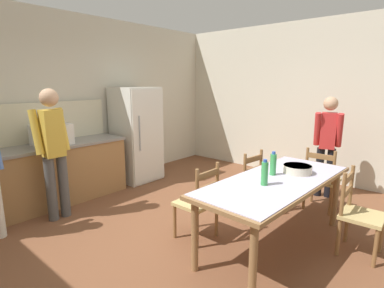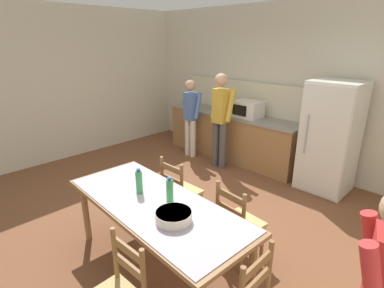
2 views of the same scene
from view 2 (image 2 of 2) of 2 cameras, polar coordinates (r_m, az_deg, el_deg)
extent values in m
plane|color=brown|center=(4.19, -2.39, -13.57)|extent=(8.32, 8.32, 0.00)
cube|color=beige|center=(5.73, 17.57, 10.15)|extent=(6.52, 0.12, 2.90)
cube|color=beige|center=(6.38, -23.34, 10.33)|extent=(0.12, 5.20, 2.90)
cube|color=#9E7042|center=(6.05, 7.50, 1.41)|extent=(2.83, 0.62, 0.87)
cube|color=gray|center=(5.93, 7.69, 5.58)|extent=(2.87, 0.66, 0.04)
cube|color=#B7BCC1|center=(6.32, 3.08, 6.63)|extent=(0.52, 0.38, 0.02)
cube|color=beige|center=(6.11, 9.62, 8.96)|extent=(2.83, 0.03, 0.60)
cube|color=silver|center=(5.04, 24.84, 1.14)|extent=(0.72, 0.68, 1.72)
cube|color=silver|center=(4.72, 23.31, 0.22)|extent=(0.69, 0.02, 1.65)
cylinder|color=#A5AAB2|center=(4.75, 20.95, 1.74)|extent=(0.02, 0.02, 0.60)
cube|color=white|center=(5.67, 10.57, 6.56)|extent=(0.50, 0.38, 0.30)
cube|color=black|center=(5.54, 8.99, 6.35)|extent=(0.30, 0.01, 0.19)
cylinder|color=olive|center=(3.80, -19.58, -12.14)|extent=(0.07, 0.07, 0.73)
cylinder|color=olive|center=(4.04, -11.12, -9.31)|extent=(0.07, 0.07, 0.73)
cylinder|color=olive|center=(2.87, 11.33, -22.85)|extent=(0.07, 0.07, 0.73)
cube|color=olive|center=(3.00, -7.07, -11.41)|extent=(2.14, 0.94, 0.04)
cube|color=#B7B2CC|center=(2.99, -7.09, -11.02)|extent=(2.05, 0.90, 0.01)
cylinder|color=green|center=(3.12, -10.04, -7.18)|extent=(0.07, 0.07, 0.24)
cylinder|color=#2D51B2|center=(3.07, -10.18, -4.92)|extent=(0.04, 0.04, 0.03)
cylinder|color=green|center=(2.91, -4.25, -9.02)|extent=(0.07, 0.07, 0.24)
cylinder|color=#2D51B2|center=(2.85, -4.32, -6.63)|extent=(0.04, 0.04, 0.03)
cylinder|color=beige|center=(2.68, -3.51, -13.57)|extent=(0.32, 0.32, 0.09)
cylinder|color=beige|center=(2.66, -3.53, -12.94)|extent=(0.31, 0.31, 0.02)
cylinder|color=olive|center=(3.99, 1.74, -11.94)|extent=(0.04, 0.04, 0.41)
cylinder|color=olive|center=(4.21, -1.90, -10.15)|extent=(0.04, 0.04, 0.41)
cylinder|color=olive|center=(3.79, -1.88, -13.84)|extent=(0.04, 0.04, 0.41)
cylinder|color=olive|center=(4.02, -5.50, -11.80)|extent=(0.04, 0.04, 0.41)
cube|color=tan|center=(3.89, -1.93, -9.06)|extent=(0.42, 0.40, 0.04)
cylinder|color=olive|center=(3.55, -1.97, -7.41)|extent=(0.04, 0.04, 0.46)
cylinder|color=olive|center=(3.80, -5.72, -5.65)|extent=(0.04, 0.04, 0.46)
cube|color=olive|center=(3.62, -3.96, -4.67)|extent=(0.36, 0.02, 0.07)
cube|color=olive|center=(3.68, -3.90, -6.83)|extent=(0.36, 0.02, 0.07)
cylinder|color=olive|center=(3.48, 13.22, -17.81)|extent=(0.04, 0.04, 0.41)
cylinder|color=olive|center=(3.66, 8.63, -15.40)|extent=(0.04, 0.04, 0.41)
cylinder|color=olive|center=(3.27, 9.29, -20.35)|extent=(0.04, 0.04, 0.41)
cylinder|color=olive|center=(3.46, 4.64, -17.57)|extent=(0.04, 0.04, 0.41)
cube|color=tan|center=(3.33, 9.14, -14.64)|extent=(0.46, 0.44, 0.04)
cylinder|color=olive|center=(2.99, 9.79, -13.30)|extent=(0.04, 0.04, 0.46)
cylinder|color=olive|center=(3.19, 4.87, -10.74)|extent=(0.04, 0.04, 0.46)
cube|color=olive|center=(3.02, 7.34, -9.90)|extent=(0.36, 0.06, 0.07)
cube|color=olive|center=(3.10, 7.22, -12.35)|extent=(0.36, 0.06, 0.07)
cylinder|color=olive|center=(2.59, -14.45, -19.44)|extent=(0.04, 0.04, 0.46)
cylinder|color=olive|center=(2.36, -9.25, -23.59)|extent=(0.04, 0.04, 0.46)
cube|color=olive|center=(2.39, -12.24, -19.09)|extent=(0.36, 0.03, 0.07)
cube|color=olive|center=(2.49, -11.97, -21.84)|extent=(0.36, 0.03, 0.07)
cylinder|color=olive|center=(2.47, 14.52, -21.72)|extent=(0.04, 0.04, 0.46)
cube|color=olive|center=(2.26, 12.38, -21.66)|extent=(0.03, 0.36, 0.07)
cube|color=olive|center=(2.36, 12.09, -24.45)|extent=(0.03, 0.36, 0.07)
cylinder|color=silver|center=(6.13, -0.84, 1.33)|extent=(0.11, 0.11, 0.76)
cylinder|color=silver|center=(6.03, 0.17, 1.02)|extent=(0.11, 0.11, 0.76)
cube|color=#5175BC|center=(5.91, -0.35, 7.21)|extent=(0.22, 0.18, 0.54)
sphere|color=tan|center=(5.84, -0.36, 11.09)|extent=(0.20, 0.20, 0.20)
cylinder|color=#5175BC|center=(6.05, -0.95, 7.72)|extent=(0.09, 0.21, 0.52)
cylinder|color=#5175BC|center=(5.85, 1.13, 7.30)|extent=(0.09, 0.21, 0.52)
cylinder|color=#4C4C4C|center=(5.61, 4.53, 0.02)|extent=(0.13, 0.13, 0.86)
cylinder|color=#4C4C4C|center=(5.51, 5.87, -0.39)|extent=(0.13, 0.13, 0.86)
cube|color=gold|center=(5.36, 5.43, 7.22)|extent=(0.24, 0.20, 0.61)
sphere|color=tan|center=(5.28, 5.59, 12.04)|extent=(0.23, 0.23, 0.23)
cylinder|color=gold|center=(5.51, 4.54, 7.86)|extent=(0.10, 0.23, 0.58)
cylinder|color=gold|center=(5.30, 7.34, 7.31)|extent=(0.10, 0.23, 0.58)
cylinder|color=red|center=(2.14, 31.16, -17.44)|extent=(0.23, 0.14, 0.53)
camera|label=1|loc=(5.02, -43.07, 8.85)|focal=28.00mm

